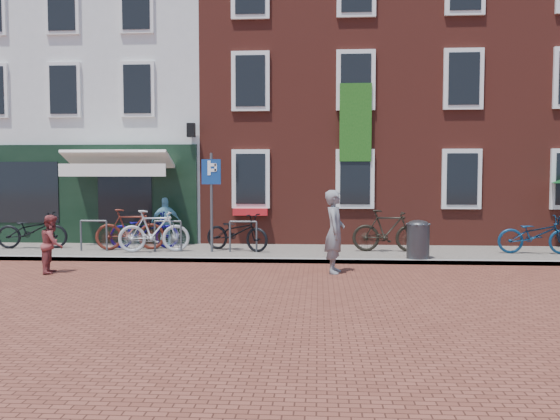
# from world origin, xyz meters

# --- Properties ---
(ground) EXTENTS (80.00, 80.00, 0.00)m
(ground) POSITION_xyz_m (0.00, 0.00, 0.00)
(ground) COLOR brown
(sidewalk) EXTENTS (24.00, 3.00, 0.10)m
(sidewalk) POSITION_xyz_m (1.00, 1.50, 0.05)
(sidewalk) COLOR slate
(sidewalk) RESTS_ON ground
(building_stucco) EXTENTS (8.00, 8.00, 9.00)m
(building_stucco) POSITION_xyz_m (-5.00, 7.00, 4.50)
(building_stucco) COLOR silver
(building_stucco) RESTS_ON ground
(building_brick_mid) EXTENTS (6.00, 8.00, 10.00)m
(building_brick_mid) POSITION_xyz_m (2.00, 7.00, 5.00)
(building_brick_mid) COLOR maroon
(building_brick_mid) RESTS_ON ground
(building_brick_right) EXTENTS (6.00, 8.00, 10.00)m
(building_brick_right) POSITION_xyz_m (8.00, 7.00, 5.00)
(building_brick_right) COLOR maroon
(building_brick_right) RESTS_ON ground
(litter_bin) EXTENTS (0.54, 0.54, 1.00)m
(litter_bin) POSITION_xyz_m (4.86, 0.30, 0.62)
(litter_bin) COLOR #373739
(litter_bin) RESTS_ON sidewalk
(parking_sign) EXTENTS (0.50, 0.07, 2.59)m
(parking_sign) POSITION_xyz_m (-0.33, 1.19, 1.80)
(parking_sign) COLOR #4C4C4F
(parking_sign) RESTS_ON sidewalk
(woman) EXTENTS (0.50, 0.70, 1.80)m
(woman) POSITION_xyz_m (2.81, -1.30, 0.90)
(woman) COLOR slate
(woman) RESTS_ON ground
(boy) EXTENTS (0.60, 0.70, 1.26)m
(boy) POSITION_xyz_m (-3.29, -1.70, 0.63)
(boy) COLOR brown
(boy) RESTS_ON ground
(cafe_person) EXTENTS (0.87, 0.61, 1.38)m
(cafe_person) POSITION_xyz_m (-1.88, 2.43, 0.79)
(cafe_person) COLOR #7FC2D8
(cafe_person) RESTS_ON sidewalk
(bicycle_0) EXTENTS (1.96, 0.91, 0.99)m
(bicycle_0) POSITION_xyz_m (-5.38, 1.60, 0.60)
(bicycle_0) COLOR black
(bicycle_0) RESTS_ON sidewalk
(bicycle_1) EXTENTS (1.90, 0.89, 1.10)m
(bicycle_1) POSITION_xyz_m (-2.59, 1.46, 0.65)
(bicycle_1) COLOR #5B2016
(bicycle_1) RESTS_ON sidewalk
(bicycle_2) EXTENTS (1.95, 0.85, 0.99)m
(bicycle_2) POSITION_xyz_m (-2.33, 1.84, 0.60)
(bicycle_2) COLOR #0A0457
(bicycle_2) RESTS_ON sidewalk
(bicycle_3) EXTENTS (1.90, 0.91, 1.10)m
(bicycle_3) POSITION_xyz_m (-1.83, 1.06, 0.65)
(bicycle_3) COLOR #B5B5B7
(bicycle_3) RESTS_ON sidewalk
(bicycle_4) EXTENTS (2.00, 1.37, 0.99)m
(bicycle_4) POSITION_xyz_m (0.29, 1.49, 0.60)
(bicycle_4) COLOR black
(bicycle_4) RESTS_ON sidewalk
(bicycle_5) EXTENTS (1.86, 0.60, 1.10)m
(bicycle_5) POSITION_xyz_m (4.28, 1.53, 0.65)
(bicycle_5) COLOR black
(bicycle_5) RESTS_ON sidewalk
(bicycle_6) EXTENTS (1.93, 0.78, 0.99)m
(bicycle_6) POSITION_xyz_m (8.02, 1.37, 0.60)
(bicycle_6) COLOR #0B2B4A
(bicycle_6) RESTS_ON sidewalk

